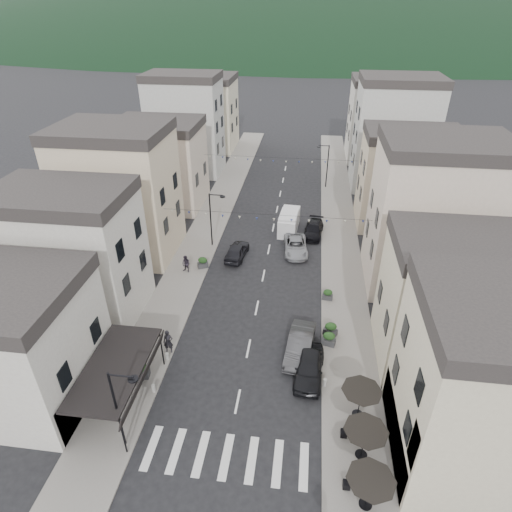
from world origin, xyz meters
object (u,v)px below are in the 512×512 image
at_px(parked_car_b, 300,345).
at_px(pedestrian_a, 168,342).
at_px(parked_car_d, 314,230).
at_px(parked_car_e, 237,251).
at_px(parked_car_c, 296,246).
at_px(delivery_van, 289,221).
at_px(parked_car_a, 309,367).
at_px(pedestrian_b, 186,264).

height_order(parked_car_b, pedestrian_a, pedestrian_a).
bearing_deg(pedestrian_a, parked_car_b, -1.97).
height_order(parked_car_b, parked_car_d, parked_car_b).
distance_m(parked_car_b, parked_car_e, 14.77).
bearing_deg(parked_car_e, parked_car_b, 124.43).
xyz_separation_m(parked_car_c, pedestrian_a, (-8.61, -16.06, 0.39)).
relative_size(parked_car_c, delivery_van, 1.01).
bearing_deg(parked_car_a, parked_car_e, 121.41).
relative_size(parked_car_a, delivery_van, 0.93).
bearing_deg(parked_car_c, pedestrian_b, -158.42).
bearing_deg(parked_car_d, delivery_van, 172.62).
relative_size(parked_car_b, parked_car_c, 0.99).
distance_m(parked_car_e, delivery_van, 8.15).
bearing_deg(pedestrian_b, pedestrian_a, -62.66).
bearing_deg(parked_car_c, parked_car_a, -89.80).
bearing_deg(pedestrian_b, parked_car_d, 56.45).
bearing_deg(pedestrian_b, parked_car_e, 57.46).
height_order(parked_car_d, pedestrian_b, pedestrian_b).
xyz_separation_m(parked_car_a, pedestrian_a, (-10.40, 0.92, 0.30)).
relative_size(parked_car_b, delivery_van, 1.00).
bearing_deg(parked_car_b, pedestrian_b, 146.27).
bearing_deg(parked_car_d, pedestrian_b, -135.18).
height_order(parked_car_d, delivery_van, delivery_van).
height_order(parked_car_e, pedestrian_a, pedestrian_a).
xyz_separation_m(parked_car_c, parked_car_d, (1.79, 3.96, -0.03)).
distance_m(parked_car_d, parked_car_e, 9.62).
height_order(parked_car_c, delivery_van, delivery_van).
bearing_deg(pedestrian_b, parked_car_c, 46.23).
bearing_deg(delivery_van, parked_car_c, -73.56).
relative_size(delivery_van, pedestrian_b, 2.88).
relative_size(parked_car_e, delivery_van, 0.87).
relative_size(parked_car_a, pedestrian_b, 2.68).
bearing_deg(pedestrian_a, parked_car_d, 53.56).
distance_m(parked_car_a, parked_car_c, 17.07).
distance_m(parked_car_b, parked_car_c, 14.91).
bearing_deg(parked_car_a, pedestrian_b, 140.32).
bearing_deg(delivery_van, pedestrian_a, -105.89).
bearing_deg(parked_car_a, pedestrian_a, 179.48).
bearing_deg(parked_car_e, parked_car_c, -156.28).
xyz_separation_m(parked_car_c, pedestrian_b, (-10.22, -5.30, 0.29)).
height_order(delivery_van, pedestrian_a, delivery_van).
bearing_deg(parked_car_a, delivery_van, 101.91).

